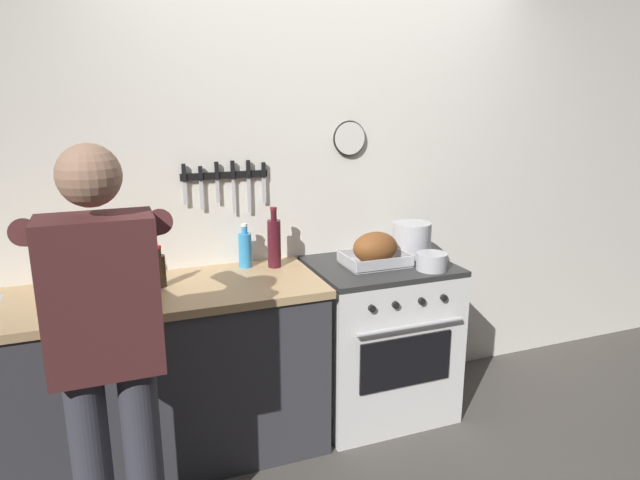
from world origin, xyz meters
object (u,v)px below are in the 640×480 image
(roasting_pan, at_px, (375,250))
(bottle_vinegar, at_px, (125,267))
(stove, at_px, (379,338))
(bottle_soy_sauce, at_px, (160,270))
(person_cook, at_px, (106,343))
(cutting_board, at_px, (98,296))
(bottle_wine_red, at_px, (274,242))
(bottle_dish_soap, at_px, (245,249))
(stock_pot, at_px, (412,240))
(saucepan, at_px, (432,261))

(roasting_pan, distance_m, bottle_vinegar, 1.30)
(stove, relative_size, bottle_soy_sauce, 4.36)
(person_cook, bearing_deg, stove, -53.59)
(cutting_board, xyz_separation_m, bottle_wine_red, (0.90, 0.17, 0.13))
(person_cook, height_order, cutting_board, person_cook)
(bottle_vinegar, distance_m, bottle_dish_soap, 0.62)
(stock_pot, distance_m, bottle_wine_red, 0.80)
(stock_pot, distance_m, cutting_board, 1.70)
(bottle_vinegar, relative_size, bottle_dish_soap, 0.91)
(stock_pot, bearing_deg, cutting_board, -177.08)
(roasting_pan, bearing_deg, stock_pot, 15.97)
(stove, bearing_deg, bottle_dish_soap, 163.42)
(bottle_soy_sauce, bearing_deg, stock_pot, 0.98)
(stove, distance_m, saucepan, 0.57)
(stove, distance_m, bottle_wine_red, 0.83)
(stock_pot, distance_m, bottle_dish_soap, 0.96)
(cutting_board, bearing_deg, bottle_wine_red, 10.99)
(stove, distance_m, roasting_pan, 0.54)
(stove, xyz_separation_m, stock_pot, (0.23, 0.07, 0.55))
(bottle_vinegar, height_order, bottle_dish_soap, bottle_dish_soap)
(bottle_vinegar, bearing_deg, stock_pot, -2.82)
(stock_pot, bearing_deg, stove, -163.60)
(stock_pot, bearing_deg, person_cook, -156.13)
(bottle_vinegar, bearing_deg, saucepan, -12.68)
(roasting_pan, distance_m, bottle_soy_sauce, 1.14)
(person_cook, bearing_deg, bottle_soy_sauce, -8.48)
(stove, relative_size, bottle_dish_soap, 3.74)
(stove, xyz_separation_m, bottle_wine_red, (-0.57, 0.16, 0.59))
(stove, bearing_deg, stock_pot, 16.40)
(roasting_pan, xyz_separation_m, bottle_wine_red, (-0.53, 0.17, 0.05))
(cutting_board, bearing_deg, bottle_vinegar, 50.53)
(stove, height_order, bottle_dish_soap, bottle_dish_soap)
(bottle_vinegar, distance_m, bottle_soy_sauce, 0.18)
(saucepan, bearing_deg, cutting_board, 173.79)
(person_cook, xyz_separation_m, saucepan, (1.64, 0.47, -0.01))
(saucepan, bearing_deg, stock_pot, 83.48)
(person_cook, xyz_separation_m, roasting_pan, (1.40, 0.66, 0.03))
(bottle_wine_red, bearing_deg, bottle_dish_soap, 159.19)
(person_cook, distance_m, roasting_pan, 1.55)
(cutting_board, bearing_deg, person_cook, -87.52)
(bottle_soy_sauce, bearing_deg, person_cook, -109.90)
(cutting_board, xyz_separation_m, bottle_dish_soap, (0.75, 0.23, 0.09))
(roasting_pan, height_order, saucepan, roasting_pan)
(cutting_board, xyz_separation_m, bottle_vinegar, (0.13, 0.16, 0.08))
(bottle_dish_soap, bearing_deg, roasting_pan, -18.30)
(stove, bearing_deg, bottle_wine_red, 164.56)
(stove, distance_m, bottle_dish_soap, 0.93)
(stock_pot, bearing_deg, bottle_wine_red, 173.68)
(bottle_soy_sauce, bearing_deg, bottle_wine_red, 10.39)
(saucepan, xyz_separation_m, bottle_wine_red, (-0.77, 0.36, 0.09))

